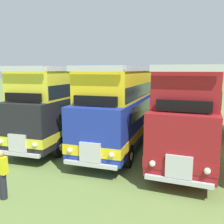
% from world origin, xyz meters
% --- Properties ---
extents(bus_first_in_row, '(2.94, 10.47, 4.52)m').
position_xyz_m(bus_first_in_row, '(-9.35, 0.24, 2.36)').
color(bus_first_in_row, black).
rests_on(bus_first_in_row, ground).
extents(bus_second_in_row, '(2.73, 11.09, 4.52)m').
position_xyz_m(bus_second_in_row, '(-5.61, 0.48, 2.36)').
color(bus_second_in_row, '#1E339E').
rests_on(bus_second_in_row, ground).
extents(bus_third_in_row, '(2.96, 11.41, 4.52)m').
position_xyz_m(bus_third_in_row, '(-1.86, 0.22, 2.36)').
color(bus_third_in_row, maroon).
rests_on(bus_third_in_row, ground).
extents(marshal_person, '(0.36, 0.24, 1.73)m').
position_xyz_m(marshal_person, '(-7.68, -7.54, 0.89)').
color(marshal_person, '#23232D').
rests_on(marshal_person, ground).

